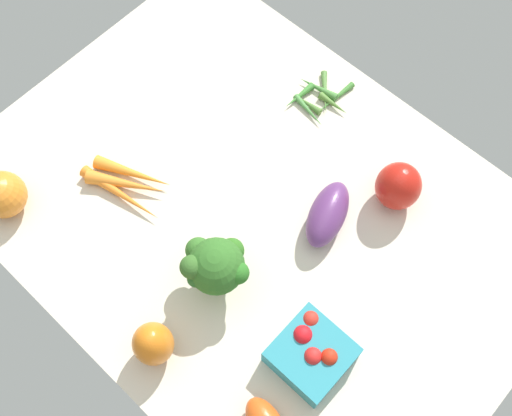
{
  "coord_description": "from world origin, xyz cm",
  "views": [
    {
      "loc": [
        -32.16,
        34.86,
        107.14
      ],
      "look_at": [
        0.0,
        0.0,
        4.0
      ],
      "focal_mm": 44.04,
      "sensor_mm": 36.0,
      "label": 1
    }
  ],
  "objects_px": {
    "heirloom_tomato_orange": "(2,195)",
    "bell_pepper_orange": "(153,344)",
    "carrot_bunch": "(127,183)",
    "broccoli_head": "(215,265)",
    "okra_pile": "(318,98)",
    "bell_pepper_red": "(398,186)",
    "eggplant": "(328,214)",
    "berry_basket": "(312,353)"
  },
  "relations": [
    {
      "from": "berry_basket",
      "to": "bell_pepper_orange",
      "type": "height_order",
      "value": "bell_pepper_orange"
    },
    {
      "from": "eggplant",
      "to": "bell_pepper_orange",
      "type": "bearing_deg",
      "value": 152.67
    },
    {
      "from": "bell_pepper_orange",
      "to": "broccoli_head",
      "type": "bearing_deg",
      "value": -85.87
    },
    {
      "from": "okra_pile",
      "to": "broccoli_head",
      "type": "distance_m",
      "value": 0.43
    },
    {
      "from": "berry_basket",
      "to": "heirloom_tomato_orange",
      "type": "xyz_separation_m",
      "value": [
        0.59,
        0.16,
        0.01
      ]
    },
    {
      "from": "berry_basket",
      "to": "bell_pepper_orange",
      "type": "distance_m",
      "value": 0.26
    },
    {
      "from": "bell_pepper_red",
      "to": "broccoli_head",
      "type": "xyz_separation_m",
      "value": [
        0.13,
        0.34,
        0.03
      ]
    },
    {
      "from": "carrot_bunch",
      "to": "heirloom_tomato_orange",
      "type": "height_order",
      "value": "heirloom_tomato_orange"
    },
    {
      "from": "okra_pile",
      "to": "bell_pepper_orange",
      "type": "relative_size",
      "value": 1.36
    },
    {
      "from": "carrot_bunch",
      "to": "eggplant",
      "type": "height_order",
      "value": "eggplant"
    },
    {
      "from": "broccoli_head",
      "to": "eggplant",
      "type": "bearing_deg",
      "value": -107.3
    },
    {
      "from": "carrot_bunch",
      "to": "broccoli_head",
      "type": "xyz_separation_m",
      "value": [
        -0.25,
        0.02,
        0.06
      ]
    },
    {
      "from": "heirloom_tomato_orange",
      "to": "bell_pepper_orange",
      "type": "height_order",
      "value": "bell_pepper_orange"
    },
    {
      "from": "carrot_bunch",
      "to": "okra_pile",
      "type": "distance_m",
      "value": 0.41
    },
    {
      "from": "okra_pile",
      "to": "broccoli_head",
      "type": "bearing_deg",
      "value": 105.94
    },
    {
      "from": "eggplant",
      "to": "heirloom_tomato_orange",
      "type": "bearing_deg",
      "value": 110.58
    },
    {
      "from": "berry_basket",
      "to": "okra_pile",
      "type": "xyz_separation_m",
      "value": [
        0.32,
        -0.4,
        -0.02
      ]
    },
    {
      "from": "berry_basket",
      "to": "bell_pepper_red",
      "type": "height_order",
      "value": "bell_pepper_red"
    },
    {
      "from": "broccoli_head",
      "to": "bell_pepper_orange",
      "type": "relative_size",
      "value": 1.28
    },
    {
      "from": "bell_pepper_red",
      "to": "okra_pile",
      "type": "distance_m",
      "value": 0.26
    },
    {
      "from": "okra_pile",
      "to": "berry_basket",
      "type": "bearing_deg",
      "value": 128.92
    },
    {
      "from": "okra_pile",
      "to": "bell_pepper_orange",
      "type": "xyz_separation_m",
      "value": [
        -0.13,
        0.56,
        0.04
      ]
    },
    {
      "from": "carrot_bunch",
      "to": "okra_pile",
      "type": "relative_size",
      "value": 1.32
    },
    {
      "from": "berry_basket",
      "to": "carrot_bunch",
      "type": "height_order",
      "value": "berry_basket"
    },
    {
      "from": "eggplant",
      "to": "bell_pepper_orange",
      "type": "distance_m",
      "value": 0.38
    },
    {
      "from": "heirloom_tomato_orange",
      "to": "carrot_bunch",
      "type": "bearing_deg",
      "value": -127.21
    },
    {
      "from": "heirloom_tomato_orange",
      "to": "eggplant",
      "type": "xyz_separation_m",
      "value": [
        -0.45,
        -0.37,
        -0.01
      ]
    },
    {
      "from": "carrot_bunch",
      "to": "eggplant",
      "type": "bearing_deg",
      "value": -148.29
    },
    {
      "from": "bell_pepper_red",
      "to": "eggplant",
      "type": "relative_size",
      "value": 0.73
    },
    {
      "from": "bell_pepper_orange",
      "to": "eggplant",
      "type": "bearing_deg",
      "value": -98.49
    },
    {
      "from": "okra_pile",
      "to": "heirloom_tomato_orange",
      "type": "bearing_deg",
      "value": 64.6
    },
    {
      "from": "carrot_bunch",
      "to": "bell_pepper_red",
      "type": "bearing_deg",
      "value": -140.05
    },
    {
      "from": "bell_pepper_orange",
      "to": "berry_basket",
      "type": "bearing_deg",
      "value": -139.65
    },
    {
      "from": "eggplant",
      "to": "bell_pepper_orange",
      "type": "height_order",
      "value": "bell_pepper_orange"
    },
    {
      "from": "okra_pile",
      "to": "broccoli_head",
      "type": "height_order",
      "value": "broccoli_head"
    },
    {
      "from": "carrot_bunch",
      "to": "broccoli_head",
      "type": "distance_m",
      "value": 0.26
    },
    {
      "from": "bell_pepper_red",
      "to": "heirloom_tomato_orange",
      "type": "xyz_separation_m",
      "value": [
        0.51,
        0.49,
        -0.01
      ]
    },
    {
      "from": "eggplant",
      "to": "broccoli_head",
      "type": "distance_m",
      "value": 0.23
    },
    {
      "from": "okra_pile",
      "to": "broccoli_head",
      "type": "xyz_separation_m",
      "value": [
        -0.12,
        0.41,
        0.07
      ]
    },
    {
      "from": "carrot_bunch",
      "to": "heirloom_tomato_orange",
      "type": "bearing_deg",
      "value": 52.79
    },
    {
      "from": "bell_pepper_red",
      "to": "eggplant",
      "type": "height_order",
      "value": "bell_pepper_red"
    },
    {
      "from": "berry_basket",
      "to": "bell_pepper_red",
      "type": "distance_m",
      "value": 0.34
    }
  ]
}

